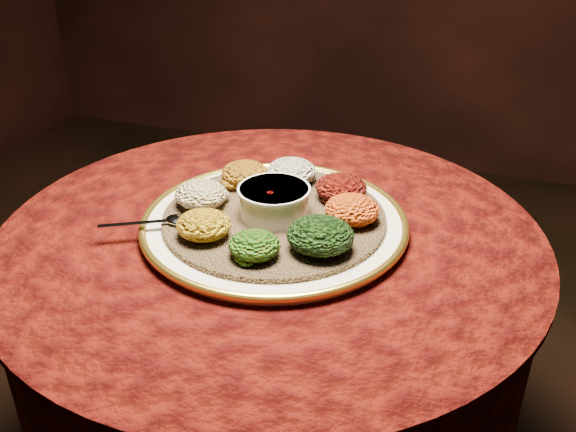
% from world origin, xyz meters
% --- Properties ---
extents(table, '(0.96, 0.96, 0.73)m').
position_xyz_m(table, '(0.00, 0.00, 0.55)').
color(table, black).
rests_on(table, ground).
extents(platter, '(0.51, 0.51, 0.02)m').
position_xyz_m(platter, '(0.01, 0.01, 0.75)').
color(platter, white).
rests_on(platter, table).
extents(injera, '(0.49, 0.49, 0.01)m').
position_xyz_m(injera, '(0.01, 0.01, 0.76)').
color(injera, olive).
rests_on(injera, platter).
extents(stew_bowl, '(0.13, 0.13, 0.05)m').
position_xyz_m(stew_bowl, '(0.01, 0.01, 0.79)').
color(stew_bowl, silver).
rests_on(stew_bowl, injera).
extents(spoon, '(0.14, 0.09, 0.01)m').
position_xyz_m(spoon, '(-0.15, -0.08, 0.77)').
color(spoon, silver).
rests_on(spoon, injera).
extents(portion_ayib, '(0.09, 0.09, 0.05)m').
position_xyz_m(portion_ayib, '(-0.01, 0.14, 0.78)').
color(portion_ayib, beige).
rests_on(portion_ayib, injera).
extents(portion_kitfo, '(0.09, 0.09, 0.05)m').
position_xyz_m(portion_kitfo, '(0.10, 0.10, 0.78)').
color(portion_kitfo, black).
rests_on(portion_kitfo, injera).
extents(portion_tikil, '(0.09, 0.09, 0.05)m').
position_xyz_m(portion_tikil, '(0.14, 0.03, 0.78)').
color(portion_tikil, '#A4630D').
rests_on(portion_tikil, injera).
extents(portion_gomen, '(0.11, 0.10, 0.05)m').
position_xyz_m(portion_gomen, '(0.11, -0.07, 0.79)').
color(portion_gomen, black).
rests_on(portion_gomen, injera).
extents(portion_mixveg, '(0.08, 0.08, 0.04)m').
position_xyz_m(portion_mixveg, '(0.02, -0.13, 0.78)').
color(portion_mixveg, '#912C09').
rests_on(portion_mixveg, injera).
extents(portion_kik, '(0.09, 0.09, 0.04)m').
position_xyz_m(portion_kik, '(-0.08, -0.10, 0.78)').
color(portion_kik, '#B88A10').
rests_on(portion_kik, injera).
extents(portion_timatim, '(0.09, 0.09, 0.05)m').
position_xyz_m(portion_timatim, '(-0.13, -0.00, 0.78)').
color(portion_timatim, maroon).
rests_on(portion_timatim, injera).
extents(portion_shiro, '(0.09, 0.09, 0.04)m').
position_xyz_m(portion_shiro, '(-0.09, 0.10, 0.78)').
color(portion_shiro, '#885410').
rests_on(portion_shiro, injera).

